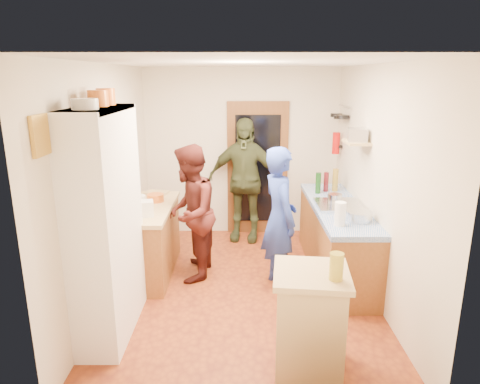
{
  "coord_description": "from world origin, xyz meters",
  "views": [
    {
      "loc": [
        -0.04,
        -4.64,
        2.46
      ],
      "look_at": [
        -0.03,
        0.15,
        1.16
      ],
      "focal_mm": 32.0,
      "sensor_mm": 36.0,
      "label": 1
    }
  ],
  "objects_px": {
    "island_base": "(309,323)",
    "person_left": "(193,212)",
    "right_counter_base": "(335,241)",
    "hutch_body": "(107,225)",
    "person_back": "(245,180)",
    "person_hob": "(283,219)"
  },
  "relations": [
    {
      "from": "island_base",
      "to": "person_left",
      "type": "distance_m",
      "value": 2.18
    },
    {
      "from": "right_counter_base",
      "to": "island_base",
      "type": "distance_m",
      "value": 2.03
    },
    {
      "from": "hutch_body",
      "to": "person_left",
      "type": "height_order",
      "value": "hutch_body"
    },
    {
      "from": "hutch_body",
      "to": "island_base",
      "type": "relative_size",
      "value": 2.56
    },
    {
      "from": "hutch_body",
      "to": "person_left",
      "type": "relative_size",
      "value": 1.3
    },
    {
      "from": "island_base",
      "to": "person_back",
      "type": "bearing_deg",
      "value": 99.49
    },
    {
      "from": "island_base",
      "to": "right_counter_base",
      "type": "bearing_deg",
      "value": 71.57
    },
    {
      "from": "person_hob",
      "to": "person_back",
      "type": "height_order",
      "value": "person_back"
    },
    {
      "from": "person_left",
      "to": "hutch_body",
      "type": "bearing_deg",
      "value": -26.05
    },
    {
      "from": "island_base",
      "to": "person_left",
      "type": "bearing_deg",
      "value": 123.05
    },
    {
      "from": "person_hob",
      "to": "person_left",
      "type": "xyz_separation_m",
      "value": [
        -1.08,
        0.28,
        -0.01
      ]
    },
    {
      "from": "right_counter_base",
      "to": "person_hob",
      "type": "distance_m",
      "value": 0.94
    },
    {
      "from": "person_back",
      "to": "person_left",
      "type": "bearing_deg",
      "value": -106.37
    },
    {
      "from": "right_counter_base",
      "to": "person_hob",
      "type": "xyz_separation_m",
      "value": [
        -0.73,
        -0.41,
        0.43
      ]
    },
    {
      "from": "person_left",
      "to": "island_base",
      "type": "bearing_deg",
      "value": 37.43
    },
    {
      "from": "right_counter_base",
      "to": "island_base",
      "type": "relative_size",
      "value": 2.56
    },
    {
      "from": "hutch_body",
      "to": "person_back",
      "type": "relative_size",
      "value": 1.17
    },
    {
      "from": "person_hob",
      "to": "person_back",
      "type": "distance_m",
      "value": 1.61
    },
    {
      "from": "island_base",
      "to": "hutch_body",
      "type": "bearing_deg",
      "value": 161.5
    },
    {
      "from": "person_left",
      "to": "right_counter_base",
      "type": "bearing_deg",
      "value": 98.34
    },
    {
      "from": "right_counter_base",
      "to": "person_left",
      "type": "height_order",
      "value": "person_left"
    },
    {
      "from": "hutch_body",
      "to": "person_hob",
      "type": "height_order",
      "value": "hutch_body"
    }
  ]
}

